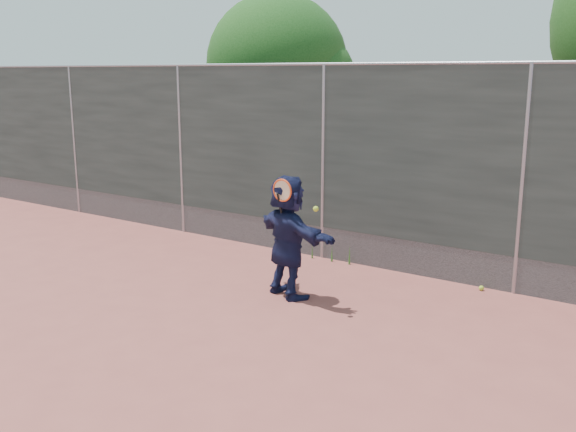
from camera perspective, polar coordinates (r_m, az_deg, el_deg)
The scene contains 7 objects.
ground at distance 7.66m, azimuth -10.95°, elevation -9.70°, with size 80.00×80.00×0.00m, color #9E4C42.
player at distance 8.31m, azimuth 0.00°, elevation -1.81°, with size 1.50×0.48×1.61m, color #161B3D.
ball_ground at distance 9.10m, azimuth 16.81°, elevation -6.15°, with size 0.07×0.07×0.07m, color #B0CE2D.
fence at distance 9.94m, azimuth 3.16°, elevation 5.12°, with size 20.00×0.06×3.03m.
swing_action at distance 7.96m, azimuth -0.23°, elevation 2.01°, with size 0.72×0.19×0.51m.
tree_left at distance 13.96m, azimuth -0.33°, elevation 12.91°, with size 3.15×3.00×4.53m.
weed_clump at distance 9.99m, azimuth 4.15°, elevation -3.35°, with size 0.68×0.07×0.30m.
Camera 1 is at (5.11, -4.92, 2.89)m, focal length 40.00 mm.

